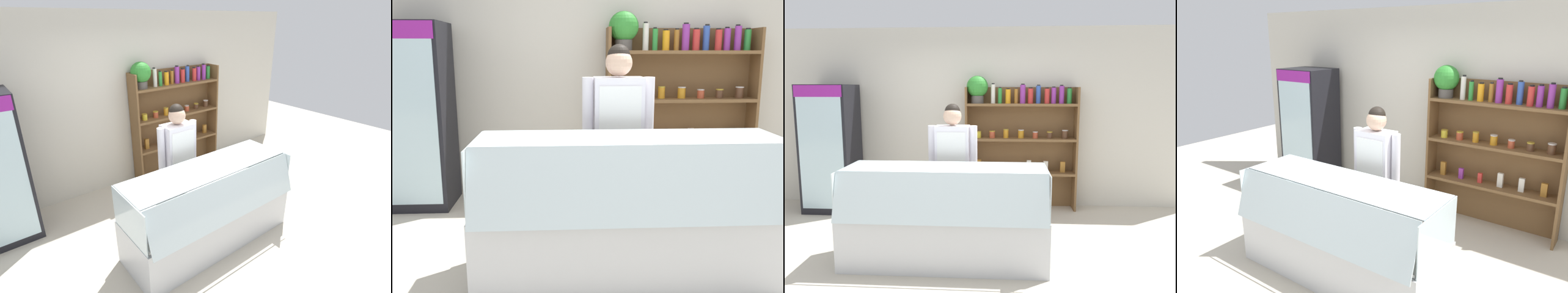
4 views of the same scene
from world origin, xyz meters
The scene contains 6 objects.
ground_plane centered at (0.00, 0.00, 0.00)m, with size 12.00×12.00×0.00m, color beige.
back_wall centered at (0.00, 2.00, 1.35)m, with size 6.80×0.10×2.70m, color beige.
drinks_fridge centered at (-2.09, 1.54, 0.93)m, with size 0.71×0.62×1.86m.
shelving_unit centered at (0.60, 1.81, 1.16)m, with size 1.63×0.31×1.98m.
deli_display_case centered at (-0.14, -0.09, 0.31)m, with size 2.09×0.79×1.01m.
shop_clerk centered at (-0.15, 0.54, 0.96)m, with size 0.58×0.25×1.63m.
Camera 3 is at (0.47, -3.84, 1.81)m, focal length 35.00 mm.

